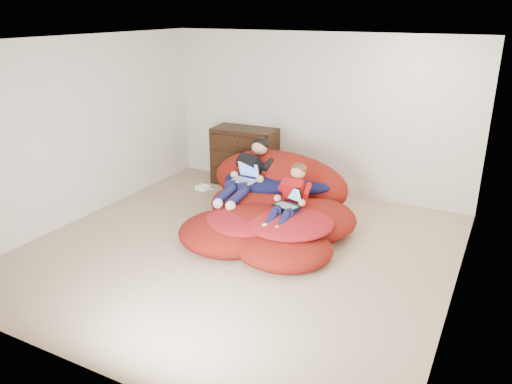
% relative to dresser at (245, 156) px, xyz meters
% --- Properties ---
extents(room_shell, '(5.10, 5.10, 2.77)m').
position_rel_dresser_xyz_m(room_shell, '(1.14, -2.22, -0.26)').
color(room_shell, tan).
rests_on(room_shell, ground).
extents(dresser, '(1.09, 0.62, 0.96)m').
position_rel_dresser_xyz_m(dresser, '(0.00, 0.00, 0.00)').
color(dresser, black).
rests_on(dresser, ground).
extents(beanbag_pile, '(2.42, 2.46, 0.94)m').
position_rel_dresser_xyz_m(beanbag_pile, '(1.19, -1.39, -0.21)').
color(beanbag_pile, maroon).
rests_on(beanbag_pile, ground).
extents(cream_pillow, '(0.47, 0.30, 0.30)m').
position_rel_dresser_xyz_m(cream_pillow, '(0.70, -0.70, 0.14)').
color(cream_pillow, silver).
rests_on(cream_pillow, beanbag_pile).
extents(older_boy, '(0.43, 1.23, 0.74)m').
position_rel_dresser_xyz_m(older_boy, '(0.74, -1.20, 0.21)').
color(older_boy, black).
rests_on(older_boy, beanbag_pile).
extents(younger_boy, '(0.30, 0.96, 0.66)m').
position_rel_dresser_xyz_m(younger_boy, '(1.58, -1.65, 0.14)').
color(younger_boy, '#B20F12').
rests_on(younger_boy, beanbag_pile).
extents(laptop_white, '(0.34, 0.32, 0.23)m').
position_rel_dresser_xyz_m(laptop_white, '(0.74, -1.31, 0.15)').
color(laptop_white, silver).
rests_on(laptop_white, older_boy).
extents(laptop_black, '(0.38, 0.39, 0.24)m').
position_rel_dresser_xyz_m(laptop_black, '(1.58, -1.70, 0.08)').
color(laptop_black, black).
rests_on(laptop_black, younger_boy).
extents(power_adapter, '(0.18, 0.18, 0.06)m').
position_rel_dresser_xyz_m(power_adapter, '(0.14, -1.49, -0.06)').
color(power_adapter, silver).
rests_on(power_adapter, beanbag_pile).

